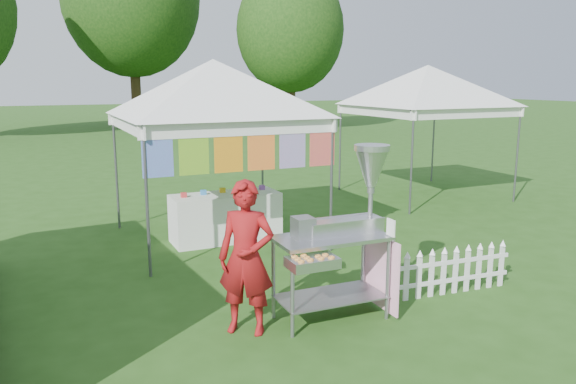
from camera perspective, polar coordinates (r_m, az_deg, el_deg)
name	(u,v)px	position (r m, az deg, el deg)	size (l,w,h in m)	color
ground	(310,315)	(6.66, 2.27, -12.35)	(120.00, 120.00, 0.00)	#254D16
canopy_main	(213,60)	(9.35, -7.62, 13.17)	(4.24, 4.24, 3.45)	#59595E
canopy_right	(428,65)	(13.32, 14.04, 12.38)	(4.24, 4.24, 3.45)	#59595E
tree_right	(290,31)	(30.36, 0.23, 16.08)	(5.60, 5.60, 8.42)	#352813
donut_cart	(348,219)	(6.29, 6.13, -2.71)	(1.43, 0.94, 1.96)	gray
vendor	(246,258)	(5.97, -4.26, -6.68)	(0.60, 0.40, 1.66)	maroon
picket_fence	(449,272)	(7.43, 16.09, -7.85)	(1.80, 0.16, 0.56)	silver
display_table	(226,217)	(9.52, -6.35, -2.55)	(1.80, 0.70, 0.80)	white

